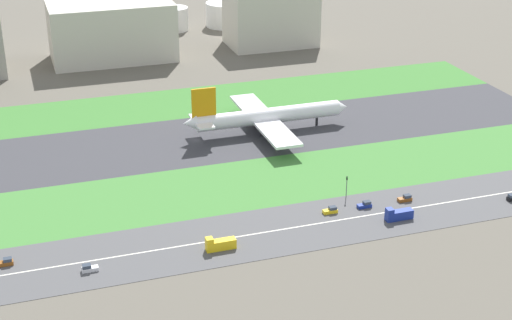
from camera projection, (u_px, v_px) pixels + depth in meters
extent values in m
plane|color=#5B564C|center=(195.00, 140.00, 283.94)|extent=(800.00, 800.00, 0.00)
cube|color=#38383D|center=(195.00, 140.00, 283.92)|extent=(280.00, 46.00, 0.10)
cube|color=#3D7A33|center=(171.00, 104.00, 319.44)|extent=(280.00, 36.00, 0.10)
cube|color=#427F38|center=(227.00, 187.00, 248.39)|extent=(280.00, 36.00, 0.10)
cube|color=#4C4C4F|center=(258.00, 234.00, 220.67)|extent=(280.00, 28.00, 0.10)
cube|color=silver|center=(258.00, 233.00, 220.64)|extent=(266.00, 0.50, 0.01)
cylinder|color=white|center=(269.00, 116.00, 289.55)|extent=(56.00, 6.00, 6.00)
cone|color=white|center=(342.00, 107.00, 298.16)|extent=(4.00, 5.70, 5.70)
cone|color=white|center=(190.00, 123.00, 280.48)|extent=(5.00, 5.40, 5.40)
cube|color=orange|center=(204.00, 103.00, 279.11)|extent=(9.00, 0.80, 11.00)
cube|color=white|center=(202.00, 121.00, 281.69)|extent=(6.00, 16.00, 0.60)
cube|color=white|center=(251.00, 106.00, 302.47)|extent=(10.00, 26.00, 1.00)
cylinder|color=gray|center=(259.00, 116.00, 298.46)|extent=(5.00, 3.20, 3.20)
cube|color=white|center=(277.00, 134.00, 276.47)|extent=(10.00, 26.00, 1.00)
cylinder|color=gray|center=(274.00, 133.00, 282.86)|extent=(5.00, 3.20, 3.20)
cylinder|color=black|center=(317.00, 121.00, 297.06)|extent=(1.00, 1.00, 3.20)
cylinder|color=black|center=(256.00, 125.00, 293.32)|extent=(1.00, 1.00, 3.20)
cylinder|color=black|center=(262.00, 132.00, 287.25)|extent=(1.00, 1.00, 3.20)
cube|color=yellow|center=(221.00, 245.00, 212.15)|extent=(8.40, 2.50, 2.80)
cube|color=yellow|center=(209.00, 240.00, 210.42)|extent=(2.00, 2.30, 1.20)
cube|color=silver|center=(90.00, 269.00, 202.26)|extent=(4.40, 1.80, 1.10)
cube|color=#333D4C|center=(87.00, 266.00, 201.62)|extent=(2.20, 1.66, 0.90)
cube|color=yellow|center=(330.00, 211.00, 231.77)|extent=(4.40, 1.80, 1.10)
cube|color=#333D4C|center=(333.00, 208.00, 231.59)|extent=(2.20, 1.66, 0.90)
cube|color=brown|center=(5.00, 263.00, 204.86)|extent=(4.40, 1.80, 1.10)
cube|color=#333D4C|center=(7.00, 260.00, 204.68)|extent=(2.20, 1.66, 0.90)
cube|color=brown|center=(405.00, 199.00, 238.98)|extent=(4.40, 1.80, 1.10)
cube|color=#333D4C|center=(407.00, 196.00, 238.80)|extent=(2.20, 1.66, 0.90)
cube|color=#333D4C|center=(512.00, 196.00, 239.03)|extent=(2.20, 1.66, 0.90)
cube|color=navy|center=(364.00, 206.00, 235.02)|extent=(4.40, 1.80, 1.10)
cube|color=#333D4C|center=(367.00, 202.00, 234.84)|extent=(2.20, 1.66, 0.90)
cube|color=navy|center=(399.00, 215.00, 227.87)|extent=(8.40, 2.50, 2.80)
cube|color=navy|center=(390.00, 211.00, 226.13)|extent=(2.00, 2.30, 1.20)
cylinder|color=#4C4C51|center=(346.00, 189.00, 240.25)|extent=(0.24, 0.24, 6.00)
cube|color=black|center=(347.00, 178.00, 238.78)|extent=(0.36, 0.36, 1.20)
sphere|color=#19D826|center=(347.00, 178.00, 238.48)|extent=(0.24, 0.24, 0.24)
cube|color=beige|center=(112.00, 31.00, 373.46)|extent=(58.69, 32.88, 27.87)
cube|color=beige|center=(271.00, 16.00, 396.42)|extent=(44.29, 28.22, 30.14)
cylinder|color=silver|center=(174.00, 19.00, 427.15)|extent=(16.23, 16.23, 12.70)
cylinder|color=silver|center=(226.00, 14.00, 435.63)|extent=(22.23, 22.23, 13.30)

